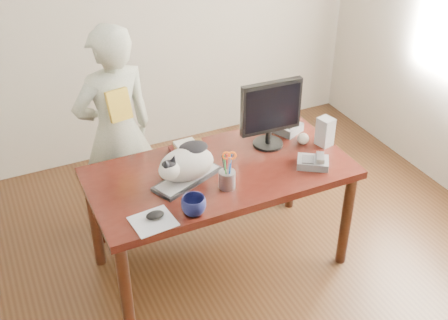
% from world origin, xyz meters
% --- Properties ---
extents(room, '(4.50, 4.50, 4.50)m').
position_xyz_m(room, '(0.00, 0.00, 1.35)').
color(room, black).
rests_on(room, ground).
extents(desk, '(1.60, 0.80, 0.75)m').
position_xyz_m(desk, '(0.00, 0.68, 0.60)').
color(desk, black).
rests_on(desk, ground).
extents(keyboard, '(0.47, 0.32, 0.03)m').
position_xyz_m(keyboard, '(-0.22, 0.58, 0.76)').
color(keyboard, black).
rests_on(keyboard, desk).
extents(cat, '(0.41, 0.32, 0.24)m').
position_xyz_m(cat, '(-0.24, 0.58, 0.88)').
color(cat, silver).
rests_on(cat, keyboard).
extents(monitor, '(0.40, 0.21, 0.45)m').
position_xyz_m(monitor, '(0.40, 0.72, 1.01)').
color(monitor, black).
rests_on(monitor, desk).
extents(pen_cup, '(0.13, 0.13, 0.25)m').
position_xyz_m(pen_cup, '(-0.04, 0.42, 0.82)').
color(pen_cup, gray).
rests_on(pen_cup, desk).
extents(mousepad, '(0.24, 0.22, 0.01)m').
position_xyz_m(mousepad, '(-0.54, 0.30, 0.75)').
color(mousepad, silver).
rests_on(mousepad, desk).
extents(mouse, '(0.11, 0.07, 0.04)m').
position_xyz_m(mouse, '(-0.52, 0.32, 0.77)').
color(mouse, black).
rests_on(mouse, mousepad).
extents(coffee_mug, '(0.18, 0.18, 0.11)m').
position_xyz_m(coffee_mug, '(-0.31, 0.27, 0.80)').
color(coffee_mug, black).
rests_on(coffee_mug, desk).
extents(phone, '(0.23, 0.22, 0.09)m').
position_xyz_m(phone, '(0.53, 0.40, 0.78)').
color(phone, slate).
rests_on(phone, desk).
extents(speaker, '(0.10, 0.11, 0.19)m').
position_xyz_m(speaker, '(0.74, 0.58, 0.85)').
color(speaker, gray).
rests_on(speaker, desk).
extents(baseball, '(0.08, 0.08, 0.08)m').
position_xyz_m(baseball, '(0.62, 0.65, 0.79)').
color(baseball, white).
rests_on(baseball, desk).
extents(book_stack, '(0.22, 0.17, 0.08)m').
position_xyz_m(book_stack, '(-0.11, 0.86, 0.78)').
color(book_stack, '#4E1715').
rests_on(book_stack, desk).
extents(calculator, '(0.23, 0.26, 0.07)m').
position_xyz_m(calculator, '(0.60, 0.85, 0.78)').
color(calculator, slate).
rests_on(calculator, desk).
extents(person, '(0.61, 0.45, 1.52)m').
position_xyz_m(person, '(-0.45, 1.29, 0.76)').
color(person, silver).
rests_on(person, ground).
extents(held_book, '(0.16, 0.11, 0.20)m').
position_xyz_m(held_book, '(-0.45, 1.12, 1.05)').
color(held_book, gold).
rests_on(held_book, person).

